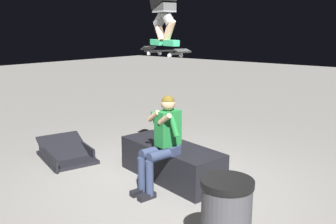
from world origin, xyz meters
name	(u,v)px	position (x,y,z in m)	size (l,w,h in m)	color
ground_plane	(167,183)	(0.00, 0.00, 0.00)	(40.00, 40.00, 0.00)	gray
ledge_box_main	(171,162)	(0.09, -0.20, 0.27)	(1.76, 0.65, 0.54)	black
person_sitting_on_ledge	(162,139)	(-0.10, 0.23, 0.77)	(0.60, 0.78, 1.37)	#2D3856
skateboard	(164,51)	(0.02, 0.04, 1.97)	(1.03, 0.51, 0.13)	black
kicker_ramp	(67,155)	(2.06, 0.32, 0.07)	(1.31, 1.08, 0.45)	black
trash_bin	(226,224)	(-1.69, 1.16, 0.45)	(0.50, 0.50, 0.90)	#47474C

